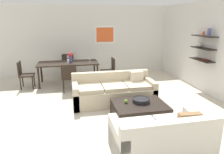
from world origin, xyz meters
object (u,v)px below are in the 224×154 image
Objects in this scene: sofa_beige at (114,92)px; dining_chair_right_near at (110,69)px; wine_glass_head at (68,57)px; decorative_bowl at (141,100)px; dining_chair_head at (68,64)px; dining_table at (68,64)px; wine_glass_right_near at (90,59)px; dining_chair_left_near at (24,73)px; dining_chair_foot at (69,76)px; apple_on_coffee_table at (126,101)px; centerpiece_vase at (70,56)px; loveseat_white at (161,139)px; wine_glass_foot at (68,61)px; coffee_table at (139,111)px.

dining_chair_right_near reaches higher than sofa_beige.
wine_glass_head is at bearing 156.62° from dining_chair_right_near.
sofa_beige is 1.12m from decorative_bowl.
decorative_bowl is at bearing -68.45° from dining_chair_head.
dining_table is 2.28× the size of dining_chair_head.
wine_glass_head is (-0.00, -0.47, 0.37)m from dining_chair_head.
wine_glass_right_near is at bearing -53.48° from dining_chair_head.
dining_chair_head is 1.77m from dining_chair_left_near.
dining_table is 1.44m from dining_chair_right_near.
dining_chair_foot and dining_chair_right_near have the same top height.
apple_on_coffee_table is 2.96m from wine_glass_right_near.
wine_glass_right_near is (0.73, -0.52, -0.00)m from wine_glass_head.
wine_glass_right_near reaches higher than decorative_bowl.
dining_chair_head is at bearing 90.00° from wine_glass_head.
centerpiece_vase is at bearing 117.35° from sofa_beige.
wine_glass_head is (-1.41, 0.61, 0.37)m from dining_chair_right_near.
dining_chair_head reaches higher than decorative_bowl.
centerpiece_vase is at bearing 9.57° from dining_chair_left_near.
dining_chair_head is 1.00× the size of dining_chair_right_near.
centerpiece_vase is (0.09, 0.05, 0.26)m from dining_table.
loveseat_white is 1.79× the size of dining_chair_left_near.
dining_chair_head is at bearing 142.64° from dining_chair_right_near.
dining_chair_right_near is at bearing -23.38° from wine_glass_head.
dining_chair_head is at bearing 104.97° from loveseat_white.
wine_glass_head is at bearing 109.37° from apple_on_coffee_table.
decorative_bowl is at bearing -63.05° from dining_table.
centerpiece_vase is (-1.31, 4.43, 0.65)m from loveseat_white.
wine_glass_right_near is at bearing 21.56° from wine_glass_foot.
dining_chair_right_near is at bearing 81.46° from sofa_beige.
wine_glass_head reaches higher than loveseat_white.
dining_table is at bearing 90.00° from wine_glass_foot.
apple_on_coffee_table reaches higher than coffee_table.
centerpiece_vase reaches higher than dining_chair_left_near.
centerpiece_vase is at bearing 169.14° from dining_chair_right_near.
centerpiece_vase is (-1.05, 2.03, 0.65)m from sofa_beige.
centerpiece_vase reaches higher than loveseat_white.
dining_table is 5.98× the size of centerpiece_vase.
centerpiece_vase reaches higher than dining_chair_right_near.
centerpiece_vase is (-1.10, 3.04, 0.53)m from apple_on_coffee_table.
dining_chair_left_near is at bearing -171.62° from dining_table.
dining_chair_head is at bearing 96.32° from centerpiece_vase.
dining_chair_head is at bearing 110.51° from coffee_table.
apple_on_coffee_table is at bearing -72.83° from dining_chair_head.
decorative_bowl is at bearing -74.45° from wine_glass_right_near.
wine_glass_right_near is (-0.76, 2.98, 0.68)m from coffee_table.
sofa_beige is 1.87× the size of coffee_table.
sofa_beige is 26.53× the size of apple_on_coffee_table.
coffee_table is 6.73× the size of wine_glass_right_near.
dining_chair_foot reaches higher than sofa_beige.
wine_glass_head reaches higher than wine_glass_right_near.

